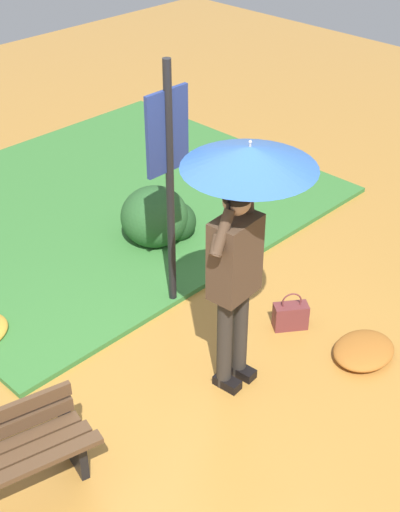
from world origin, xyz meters
name	(u,v)px	position (x,y,z in m)	size (l,w,h in m)	color
ground_plane	(196,388)	(0.00, 0.00, 0.00)	(18.00, 18.00, 0.00)	#B27A33
grass_verge	(100,203)	(1.35, 2.90, 0.03)	(4.80, 4.00, 0.05)	#387533
person_with_umbrella	(243,208)	(0.36, -0.11, 1.55)	(0.96, 0.96, 2.04)	#2D2823
info_sign_post	(169,161)	(0.66, 0.97, 1.44)	(0.44, 0.07, 2.30)	black
handbag	(291,316)	(1.13, -0.05, 0.13)	(0.32, 0.29, 0.37)	brown
shrub_cluster	(159,217)	(1.28, 1.82, 0.29)	(0.77, 0.70, 0.63)	#285628
leaf_pile_near_person	(364,350)	(1.26, -0.73, 0.06)	(0.58, 0.47, 0.13)	#A86023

